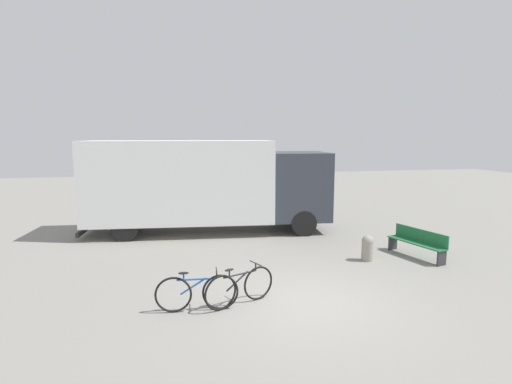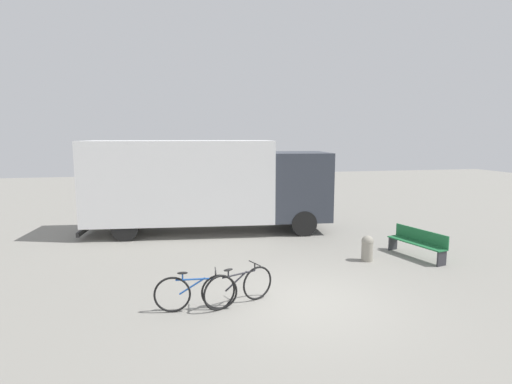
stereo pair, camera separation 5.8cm
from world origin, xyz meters
TOP-DOWN VIEW (x-y plane):
  - ground_plane at (0.00, 0.00)m, footprint 60.00×60.00m
  - delivery_truck at (-1.59, 7.01)m, footprint 9.21×3.22m
  - park_bench at (4.35, 2.44)m, footprint 0.88×1.95m
  - bicycle_near at (-2.39, 0.05)m, footprint 1.73×0.44m
  - bicycle_middle at (-1.46, 0.16)m, footprint 1.61×0.73m
  - bollard_near_bench at (2.70, 2.42)m, footprint 0.34×0.34m

SIDE VIEW (x-z plane):
  - ground_plane at x=0.00m, z-range 0.00..0.00m
  - bicycle_near at x=-2.39m, z-range -0.03..0.83m
  - bicycle_middle at x=-1.46m, z-range -0.03..0.83m
  - bollard_near_bench at x=2.70m, z-range 0.03..0.78m
  - park_bench at x=4.35m, z-range 0.05..0.89m
  - delivery_truck at x=-1.59m, z-range 0.16..3.61m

